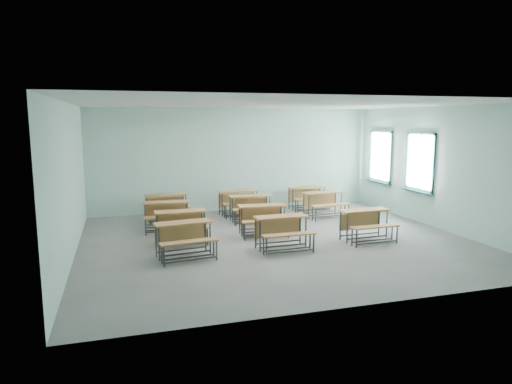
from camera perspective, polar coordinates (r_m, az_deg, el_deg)
room at (r=10.67m, az=3.03°, el=2.29°), size 9.04×8.04×3.24m
desk_unit_r0c0 at (r=9.62m, az=-8.93°, el=-5.24°), size 1.27×0.94×0.74m
desk_unit_r0c1 at (r=10.10m, az=3.35°, el=-4.46°), size 1.21×0.83×0.74m
desk_unit_r0c2 at (r=11.10m, az=13.63°, el=-3.46°), size 1.22×0.85×0.74m
desk_unit_r1c0 at (r=10.79m, az=-9.36°, el=-3.69°), size 1.19×0.80×0.74m
desk_unit_r1c1 at (r=11.35m, az=0.85°, el=-2.93°), size 1.24×0.89×0.74m
desk_unit_r2c0 at (r=12.06m, az=-11.12°, el=-2.39°), size 1.22×0.85×0.74m
desk_unit_r2c1 at (r=12.82m, az=-0.63°, el=-1.54°), size 1.21×0.83×0.74m
desk_unit_r2c2 at (r=13.56m, az=8.54°, el=-1.06°), size 1.25×0.89×0.74m
desk_unit_r3c0 at (r=13.26m, az=-11.09°, el=-1.36°), size 1.26×0.91×0.74m
desk_unit_r3c1 at (r=13.70m, az=-2.12°, el=-0.86°), size 1.22×0.85×0.74m
desk_unit_r3c2 at (r=14.60m, az=6.52°, el=-0.29°), size 1.19×0.81×0.74m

